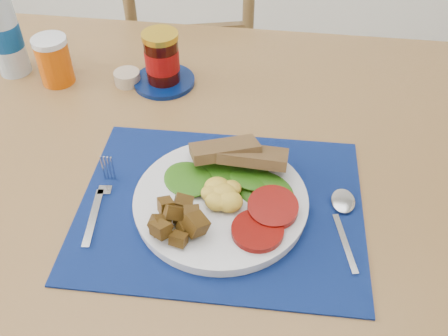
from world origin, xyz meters
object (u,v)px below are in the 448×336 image
object	(u,v)px
water_bottle	(2,29)
chair_far	(191,53)
breakfast_plate	(217,199)
juice_glass	(54,62)
jam_on_saucer	(162,62)

from	to	relation	value
water_bottle	chair_far	bearing A→B (deg)	56.75
chair_far	breakfast_plate	distance (m)	0.89
chair_far	juice_glass	world-z (taller)	chair_far
jam_on_saucer	breakfast_plate	bearing A→B (deg)	-64.23
chair_far	water_bottle	world-z (taller)	chair_far
chair_far	breakfast_plate	world-z (taller)	chair_far
breakfast_plate	jam_on_saucer	bearing A→B (deg)	104.15
water_bottle	juice_glass	size ratio (longest dim) A/B	2.41
juice_glass	jam_on_saucer	world-z (taller)	jam_on_saucer
chair_far	jam_on_saucer	world-z (taller)	chair_far
breakfast_plate	chair_far	bearing A→B (deg)	92.53
chair_far	breakfast_plate	size ratio (longest dim) A/B	3.66
water_bottle	jam_on_saucer	world-z (taller)	water_bottle
chair_far	juice_glass	distance (m)	0.60
water_bottle	juice_glass	bearing A→B (deg)	-12.78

